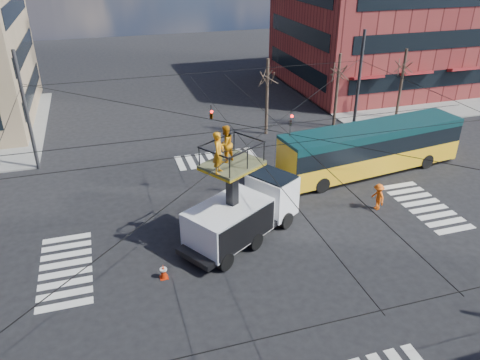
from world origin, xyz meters
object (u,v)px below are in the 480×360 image
(city_bus, at_px, (371,148))
(flagger, at_px, (378,197))
(worker_ground, at_px, (202,238))
(utility_truck, at_px, (243,202))
(traffic_cone, at_px, (163,271))

(city_bus, xyz_separation_m, flagger, (-2.17, -4.52, -0.93))
(city_bus, distance_m, worker_ground, 14.02)
(utility_truck, bearing_deg, city_bus, -6.15)
(traffic_cone, bearing_deg, flagger, 11.41)
(city_bus, bearing_deg, utility_truck, -161.80)
(utility_truck, relative_size, city_bus, 0.55)
(utility_truck, relative_size, flagger, 4.48)
(utility_truck, bearing_deg, worker_ground, 167.74)
(flagger, bearing_deg, traffic_cone, -80.36)
(traffic_cone, bearing_deg, utility_truck, 25.55)
(worker_ground, height_order, flagger, worker_ground)
(city_bus, height_order, flagger, city_bus)
(utility_truck, bearing_deg, traffic_cone, 174.00)
(city_bus, height_order, worker_ground, city_bus)
(city_bus, bearing_deg, traffic_cone, -161.75)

